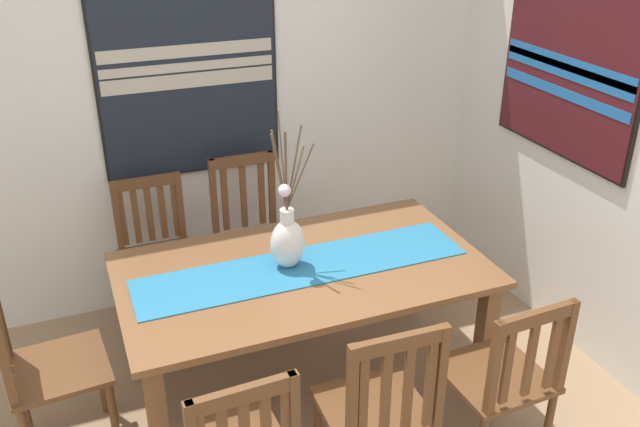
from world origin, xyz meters
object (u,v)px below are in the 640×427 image
at_px(dining_table, 303,284).
at_px(chair_0, 41,364).
at_px(painting_on_side_wall, 571,57).
at_px(centerpiece_vase, 287,239).
at_px(chair_1, 157,252).
at_px(chair_4, 503,379).
at_px(painting_on_back_wall, 189,77).
at_px(chair_2, 380,411).
at_px(chair_3, 251,237).

bearing_deg(dining_table, chair_0, -179.79).
bearing_deg(dining_table, painting_on_side_wall, 5.44).
relative_size(centerpiece_vase, painting_on_side_wall, 0.71).
relative_size(chair_1, chair_4, 0.99).
relative_size(chair_1, painting_on_back_wall, 0.80).
height_order(chair_0, chair_4, chair_0).
height_order(chair_0, painting_on_side_wall, painting_on_side_wall).
xyz_separation_m(dining_table, chair_1, (-0.58, 0.84, -0.14)).
xyz_separation_m(chair_2, chair_3, (-0.05, 1.62, -0.00)).
height_order(chair_0, chair_1, chair_0).
bearing_deg(centerpiece_vase, chair_2, -83.92).
height_order(dining_table, painting_on_back_wall, painting_on_back_wall).
bearing_deg(chair_1, chair_4, -54.11).
bearing_deg(chair_2, chair_1, 110.16).
height_order(dining_table, chair_2, chair_2).
bearing_deg(chair_3, painting_on_back_wall, 126.06).
xyz_separation_m(chair_0, chair_4, (1.84, -0.81, -0.03)).
bearing_deg(chair_0, chair_4, -23.65).
height_order(dining_table, chair_4, chair_4).
distance_m(chair_0, chair_2, 1.49).
xyz_separation_m(chair_0, painting_on_back_wall, (0.96, 1.13, 0.90)).
height_order(chair_1, chair_3, chair_3).
height_order(chair_2, painting_on_side_wall, painting_on_side_wall).
distance_m(dining_table, chair_4, 1.03).
height_order(centerpiece_vase, chair_0, centerpiece_vase).
distance_m(dining_table, painting_on_side_wall, 1.84).
xyz_separation_m(centerpiece_vase, chair_0, (-1.16, -0.04, -0.37)).
bearing_deg(painting_on_side_wall, chair_4, -134.76).
bearing_deg(chair_3, chair_2, -88.08).
height_order(chair_1, painting_on_back_wall, painting_on_back_wall).
bearing_deg(chair_1, painting_on_back_wall, 41.28).
bearing_deg(chair_4, painting_on_side_wall, 45.24).
xyz_separation_m(dining_table, chair_4, (0.61, -0.81, -0.15)).
distance_m(chair_3, painting_on_side_wall, 2.03).
bearing_deg(chair_1, centerpiece_vase, -57.49).
bearing_deg(painting_on_back_wall, chair_1, -138.72).
relative_size(chair_4, painting_on_back_wall, 0.81).
relative_size(centerpiece_vase, chair_3, 0.78).
distance_m(chair_2, chair_4, 0.59).
bearing_deg(painting_on_back_wall, centerpiece_vase, -79.85).
height_order(dining_table, chair_1, chair_1).
bearing_deg(chair_2, chair_3, 91.92).
xyz_separation_m(chair_0, chair_1, (0.64, 0.85, -0.02)).
xyz_separation_m(dining_table, centerpiece_vase, (-0.06, 0.03, 0.25)).
height_order(chair_3, painting_on_side_wall, painting_on_side_wall).
distance_m(chair_0, chair_3, 1.45).
bearing_deg(chair_1, painting_on_side_wall, -17.95).
distance_m(dining_table, chair_1, 1.04).
relative_size(dining_table, chair_1, 1.95).
distance_m(chair_1, chair_3, 0.56).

